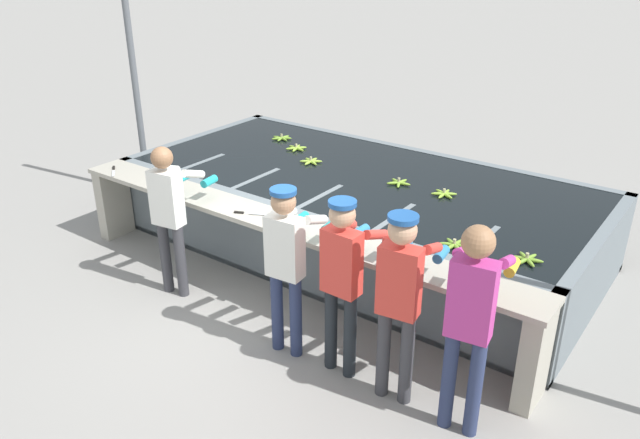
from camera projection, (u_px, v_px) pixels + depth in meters
name	position (u px, v px, depth m)	size (l,w,h in m)	color
ground_plane	(264.00, 309.00, 6.38)	(80.00, 80.00, 0.00)	gray
wash_tank	(358.00, 212.00, 7.47)	(5.51, 2.61, 0.93)	slate
work_ledge	(276.00, 242.00, 6.26)	(5.51, 0.45, 0.93)	#A8A393
worker_0	(170.00, 208.00, 6.30)	(0.48, 0.73, 1.63)	#38383D
worker_1	(287.00, 256.00, 5.37)	(0.45, 0.73, 1.60)	navy
worker_2	(344.00, 271.00, 5.11)	(0.41, 0.72, 1.62)	#1E2328
worker_3	(400.00, 291.00, 4.78)	(0.47, 0.74, 1.65)	#38383D
worker_4	(471.00, 311.00, 4.43)	(0.47, 0.74, 1.74)	navy
banana_bunch_floating_0	(311.00, 161.00, 7.69)	(0.27, 0.28, 0.08)	#93BC3D
banana_bunch_floating_1	(399.00, 183.00, 7.02)	(0.27, 0.27, 0.08)	#7FAD33
banana_bunch_floating_2	(296.00, 148.00, 8.16)	(0.28, 0.28, 0.08)	#8CB738
banana_bunch_floating_3	(527.00, 259.00, 5.37)	(0.28, 0.28, 0.08)	#75A333
banana_bunch_floating_4	(282.00, 138.00, 8.57)	(0.28, 0.28, 0.08)	#75A333
banana_bunch_floating_5	(444.00, 194.00, 6.72)	(0.27, 0.28, 0.08)	#8CB738
banana_bunch_floating_6	(454.00, 245.00, 5.62)	(0.27, 0.28, 0.08)	#75A333
knife_0	(114.00, 170.00, 7.43)	(0.29, 0.24, 0.02)	silver
knife_1	(246.00, 213.00, 6.28)	(0.33, 0.18, 0.02)	silver
support_post_left	(135.00, 86.00, 8.52)	(0.09, 0.09, 3.20)	slate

